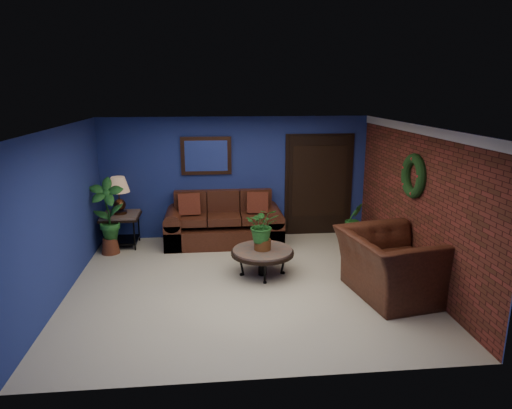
{
  "coord_description": "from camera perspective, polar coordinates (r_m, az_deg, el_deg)",
  "views": [
    {
      "loc": [
        -0.52,
        -6.78,
        3.06
      ],
      "look_at": [
        0.22,
        0.55,
        1.17
      ],
      "focal_mm": 32.0,
      "sensor_mm": 36.0,
      "label": 1
    }
  ],
  "objects": [
    {
      "name": "wall_back",
      "position": [
        9.47,
        -2.53,
        3.37
      ],
      "size": [
        5.5,
        0.04,
        2.5
      ],
      "primitive_type": "cube",
      "color": "navy",
      "rests_on": "ground"
    },
    {
      "name": "floor",
      "position": [
        7.46,
        -1.3,
        -9.83
      ],
      "size": [
        5.5,
        5.5,
        0.0
      ],
      "primitive_type": "plane",
      "color": "beige",
      "rests_on": "ground"
    },
    {
      "name": "end_table",
      "position": [
        9.36,
        -16.52,
        -2.01
      ],
      "size": [
        0.73,
        0.73,
        0.66
      ],
      "color": "#564F4B",
      "rests_on": "ground"
    },
    {
      "name": "side_chair",
      "position": [
        9.28,
        -0.33,
        -1.11
      ],
      "size": [
        0.53,
        0.53,
        1.02
      ],
      "rotation": [
        0.0,
        0.0,
        -0.26
      ],
      "color": "#593219",
      "rests_on": "ground"
    },
    {
      "name": "wall_left",
      "position": [
        7.36,
        -23.22,
        -1.02
      ],
      "size": [
        0.04,
        5.0,
        2.5
      ],
      "primitive_type": "cube",
      "color": "navy",
      "rests_on": "ground"
    },
    {
      "name": "armchair",
      "position": [
        7.18,
        16.61,
        -7.24
      ],
      "size": [
        1.55,
        1.7,
        0.97
      ],
      "primitive_type": "imported",
      "rotation": [
        0.0,
        0.0,
        1.75
      ],
      "color": "#4D2316",
      "rests_on": "ground"
    },
    {
      "name": "ceiling",
      "position": [
        6.82,
        -1.42,
        9.69
      ],
      "size": [
        5.5,
        5.0,
        0.02
      ],
      "primitive_type": "cube",
      "color": "silver",
      "rests_on": "wall_back"
    },
    {
      "name": "table_lamp",
      "position": [
        9.21,
        -16.79,
        1.64
      ],
      "size": [
        0.43,
        0.43,
        0.71
      ],
      "color": "#452716",
      "rests_on": "end_table"
    },
    {
      "name": "coffee_table",
      "position": [
        7.64,
        0.81,
        -6.04
      ],
      "size": [
        1.05,
        1.05,
        0.45
      ],
      "rotation": [
        0.0,
        0.0,
        -0.09
      ],
      "color": "#564F4B",
      "rests_on": "ground"
    },
    {
      "name": "wall_mirror",
      "position": [
        9.34,
        -6.25,
        6.07
      ],
      "size": [
        1.02,
        0.06,
        0.77
      ],
      "primitive_type": "cube",
      "color": "#452716",
      "rests_on": "wall_back"
    },
    {
      "name": "wreath",
      "position": [
        7.67,
        19.1,
        3.39
      ],
      "size": [
        0.16,
        0.72,
        0.72
      ],
      "primitive_type": "torus",
      "rotation": [
        0.0,
        1.57,
        0.0
      ],
      "color": "black",
      "rests_on": "wall_right_brick"
    },
    {
      "name": "crown_molding",
      "position": [
        7.54,
        19.93,
        8.76
      ],
      "size": [
        0.03,
        5.0,
        0.14
      ],
      "primitive_type": "cube",
      "color": "white",
      "rests_on": "wall_right_brick"
    },
    {
      "name": "floor_plant",
      "position": [
        9.46,
        12.13,
        -2.1
      ],
      "size": [
        0.44,
        0.39,
        0.82
      ],
      "color": "brown",
      "rests_on": "ground"
    },
    {
      "name": "closet_door",
      "position": [
        9.73,
        7.84,
        2.35
      ],
      "size": [
        1.44,
        0.06,
        2.18
      ],
      "primitive_type": "cube",
      "color": "black",
      "rests_on": "wall_back"
    },
    {
      "name": "wall_right_brick",
      "position": [
        7.74,
        19.39,
        0.05
      ],
      "size": [
        0.04,
        5.0,
        2.5
      ],
      "primitive_type": "cube",
      "color": "maroon",
      "rests_on": "ground"
    },
    {
      "name": "tall_plant",
      "position": [
        8.94,
        -18.05,
        -1.1
      ],
      "size": [
        0.65,
        0.45,
        1.45
      ],
      "color": "brown",
      "rests_on": "ground"
    },
    {
      "name": "sofa",
      "position": [
        9.28,
        -4.03,
        -2.66
      ],
      "size": [
        2.33,
        1.0,
        1.05
      ],
      "color": "#4D2316",
      "rests_on": "ground"
    },
    {
      "name": "coffee_plant",
      "position": [
        7.49,
        0.83,
        -2.77
      ],
      "size": [
        0.57,
        0.51,
        0.72
      ],
      "color": "brown",
      "rests_on": "coffee_table"
    }
  ]
}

